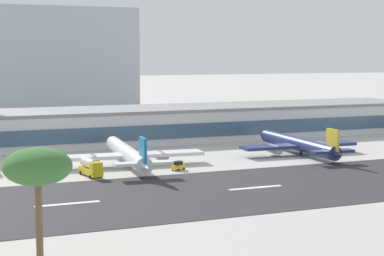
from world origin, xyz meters
The scene contains 11 objects.
ground_plane centered at (0.00, 0.00, 0.00)m, with size 1400.00×1400.00×0.00m, color #B2AFA8.
runway_strip centered at (0.00, -0.35, 0.04)m, with size 800.00×39.85×0.08m, color #2D2D30.
runway_centreline_dash_3 centered at (-39.49, -0.35, 0.09)m, with size 12.00×1.20×0.01m, color white.
runway_centreline_dash_4 centered at (-0.79, -0.35, 0.09)m, with size 12.00×1.20×0.01m, color white.
terminal_building centered at (7.84, 77.10, 5.31)m, with size 175.64×27.42×10.62m.
distant_hotel_block centered at (-23.99, 192.70, 24.80)m, with size 106.71×27.36×49.61m, color #A8B2BC.
airliner_blue_tail_gate_1 centered at (-18.11, 33.77, 2.92)m, with size 38.37×43.95×9.17m.
airliner_gold_tail_gate_2 centered at (30.52, 33.52, 2.84)m, with size 33.66×42.72×8.91m.
service_fuel_truck_0 centered at (-29.51, 24.72, 2.03)m, with size 3.94×8.81×3.95m.
service_baggage_tug_1 centered at (-8.53, 24.47, 1.05)m, with size 3.56×3.11×2.20m.
palm_tree_1 centered at (-50.93, -46.16, 15.04)m, with size 7.43×7.43×17.38m.
Camera 1 is at (-60.26, -114.53, 27.21)m, focal length 59.31 mm.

